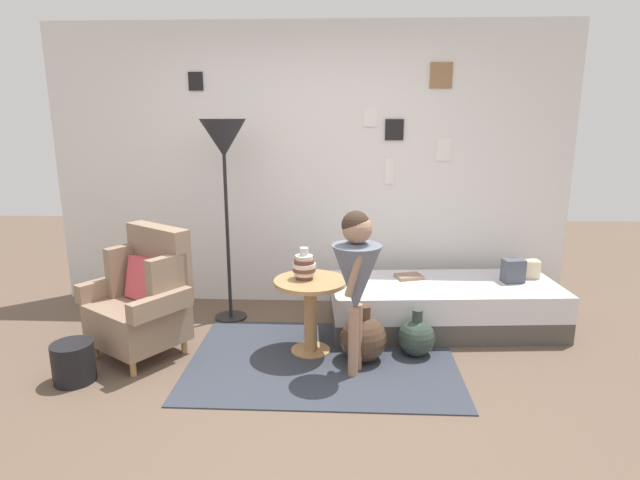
{
  "coord_description": "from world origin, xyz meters",
  "views": [
    {
      "loc": [
        0.34,
        -2.97,
        1.81
      ],
      "look_at": [
        0.15,
        0.95,
        0.85
      ],
      "focal_mm": 29.42,
      "sensor_mm": 36.0,
      "label": 1
    }
  ],
  "objects_px": {
    "demijohn_near": "(363,338)",
    "demijohn_far": "(416,337)",
    "person_child": "(356,271)",
    "magazine_basket": "(73,362)",
    "side_table": "(310,301)",
    "floor_lamp": "(224,147)",
    "armchair": "(144,298)",
    "book_on_daybed": "(409,277)",
    "daybed": "(443,305)",
    "vase_striped": "(304,266)"
  },
  "relations": [
    {
      "from": "armchair",
      "to": "demijohn_near",
      "type": "relative_size",
      "value": 2.24
    },
    {
      "from": "armchair",
      "to": "person_child",
      "type": "distance_m",
      "value": 1.64
    },
    {
      "from": "daybed",
      "to": "person_child",
      "type": "height_order",
      "value": "person_child"
    },
    {
      "from": "side_table",
      "to": "demijohn_far",
      "type": "height_order",
      "value": "side_table"
    },
    {
      "from": "side_table",
      "to": "person_child",
      "type": "relative_size",
      "value": 0.5
    },
    {
      "from": "magazine_basket",
      "to": "person_child",
      "type": "bearing_deg",
      "value": 6.26
    },
    {
      "from": "demijohn_near",
      "to": "demijohn_far",
      "type": "bearing_deg",
      "value": 14.95
    },
    {
      "from": "side_table",
      "to": "demijohn_far",
      "type": "bearing_deg",
      "value": -1.42
    },
    {
      "from": "armchair",
      "to": "person_child",
      "type": "bearing_deg",
      "value": -9.27
    },
    {
      "from": "daybed",
      "to": "magazine_basket",
      "type": "relative_size",
      "value": 6.99
    },
    {
      "from": "armchair",
      "to": "vase_striped",
      "type": "height_order",
      "value": "armchair"
    },
    {
      "from": "book_on_daybed",
      "to": "demijohn_near",
      "type": "height_order",
      "value": "demijohn_near"
    },
    {
      "from": "armchair",
      "to": "floor_lamp",
      "type": "height_order",
      "value": "floor_lamp"
    },
    {
      "from": "book_on_daybed",
      "to": "magazine_basket",
      "type": "bearing_deg",
      "value": -153.82
    },
    {
      "from": "magazine_basket",
      "to": "floor_lamp",
      "type": "bearing_deg",
      "value": 54.87
    },
    {
      "from": "book_on_daybed",
      "to": "demijohn_far",
      "type": "xyz_separation_m",
      "value": [
        -0.01,
        -0.67,
        -0.27
      ]
    },
    {
      "from": "daybed",
      "to": "demijohn_near",
      "type": "distance_m",
      "value": 0.96
    },
    {
      "from": "demijohn_near",
      "to": "book_on_daybed",
      "type": "bearing_deg",
      "value": 61.95
    },
    {
      "from": "side_table",
      "to": "floor_lamp",
      "type": "distance_m",
      "value": 1.5
    },
    {
      "from": "armchair",
      "to": "side_table",
      "type": "height_order",
      "value": "armchair"
    },
    {
      "from": "demijohn_near",
      "to": "magazine_basket",
      "type": "xyz_separation_m",
      "value": [
        -2.0,
        -0.41,
        -0.04
      ]
    },
    {
      "from": "side_table",
      "to": "book_on_daybed",
      "type": "height_order",
      "value": "side_table"
    },
    {
      "from": "demijohn_near",
      "to": "armchair",
      "type": "bearing_deg",
      "value": 177.7
    },
    {
      "from": "armchair",
      "to": "daybed",
      "type": "bearing_deg",
      "value": 14.01
    },
    {
      "from": "armchair",
      "to": "demijohn_far",
      "type": "relative_size",
      "value": 2.63
    },
    {
      "from": "side_table",
      "to": "demijohn_far",
      "type": "relative_size",
      "value": 1.59
    },
    {
      "from": "magazine_basket",
      "to": "demijohn_far",
      "type": "bearing_deg",
      "value": 12.07
    },
    {
      "from": "demijohn_near",
      "to": "demijohn_far",
      "type": "relative_size",
      "value": 1.17
    },
    {
      "from": "side_table",
      "to": "person_child",
      "type": "distance_m",
      "value": 0.58
    },
    {
      "from": "book_on_daybed",
      "to": "demijohn_near",
      "type": "bearing_deg",
      "value": -118.05
    },
    {
      "from": "person_child",
      "to": "demijohn_near",
      "type": "xyz_separation_m",
      "value": [
        0.07,
        0.19,
        -0.58
      ]
    },
    {
      "from": "book_on_daybed",
      "to": "demijohn_far",
      "type": "bearing_deg",
      "value": -90.93
    },
    {
      "from": "side_table",
      "to": "magazine_basket",
      "type": "distance_m",
      "value": 1.71
    },
    {
      "from": "side_table",
      "to": "demijohn_near",
      "type": "bearing_deg",
      "value": -17.72
    },
    {
      "from": "armchair",
      "to": "floor_lamp",
      "type": "relative_size",
      "value": 0.55
    },
    {
      "from": "side_table",
      "to": "book_on_daybed",
      "type": "distance_m",
      "value": 1.05
    },
    {
      "from": "floor_lamp",
      "to": "book_on_daybed",
      "type": "relative_size",
      "value": 7.98
    },
    {
      "from": "demijohn_near",
      "to": "demijohn_far",
      "type": "xyz_separation_m",
      "value": [
        0.41,
        0.11,
        -0.03
      ]
    },
    {
      "from": "demijohn_near",
      "to": "floor_lamp",
      "type": "bearing_deg",
      "value": 146.3
    },
    {
      "from": "person_child",
      "to": "demijohn_far",
      "type": "distance_m",
      "value": 0.83
    },
    {
      "from": "armchair",
      "to": "book_on_daybed",
      "type": "xyz_separation_m",
      "value": [
        2.07,
        0.71,
        -0.02
      ]
    },
    {
      "from": "vase_striped",
      "to": "magazine_basket",
      "type": "xyz_separation_m",
      "value": [
        -1.55,
        -0.56,
        -0.54
      ]
    },
    {
      "from": "floor_lamp",
      "to": "person_child",
      "type": "relative_size",
      "value": 1.5
    },
    {
      "from": "demijohn_near",
      "to": "side_table",
      "type": "bearing_deg",
      "value": 162.28
    },
    {
      "from": "floor_lamp",
      "to": "demijohn_near",
      "type": "relative_size",
      "value": 4.05
    },
    {
      "from": "floor_lamp",
      "to": "magazine_basket",
      "type": "height_order",
      "value": "floor_lamp"
    },
    {
      "from": "vase_striped",
      "to": "person_child",
      "type": "bearing_deg",
      "value": -42.16
    },
    {
      "from": "person_child",
      "to": "demijohn_far",
      "type": "bearing_deg",
      "value": 32.63
    },
    {
      "from": "book_on_daybed",
      "to": "demijohn_near",
      "type": "xyz_separation_m",
      "value": [
        -0.42,
        -0.78,
        -0.24
      ]
    },
    {
      "from": "daybed",
      "to": "side_table",
      "type": "relative_size",
      "value": 3.34
    }
  ]
}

